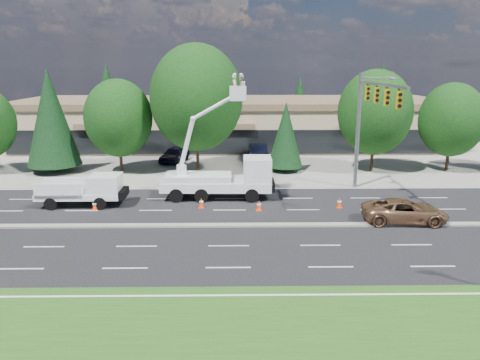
{
  "coord_description": "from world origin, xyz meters",
  "views": [
    {
      "loc": [
        0.28,
        -26.98,
        9.6
      ],
      "look_at": [
        0.69,
        2.0,
        2.4
      ],
      "focal_mm": 35.0,
      "sensor_mm": 36.0,
      "label": 1
    }
  ],
  "objects_px": {
    "signal_mast": "(367,114)",
    "bucket_truck": "(225,173)",
    "minivan": "(405,211)",
    "utility_pickup": "(86,193)"
  },
  "relations": [
    {
      "from": "signal_mast",
      "to": "utility_pickup",
      "type": "xyz_separation_m",
      "value": [
        -20.02,
        -2.59,
        -5.16
      ]
    },
    {
      "from": "signal_mast",
      "to": "minivan",
      "type": "xyz_separation_m",
      "value": [
        0.9,
        -6.44,
        -5.33
      ]
    },
    {
      "from": "bucket_truck",
      "to": "signal_mast",
      "type": "bearing_deg",
      "value": 5.69
    },
    {
      "from": "bucket_truck",
      "to": "minivan",
      "type": "height_order",
      "value": "bucket_truck"
    },
    {
      "from": "signal_mast",
      "to": "bucket_truck",
      "type": "height_order",
      "value": "signal_mast"
    },
    {
      "from": "utility_pickup",
      "to": "minivan",
      "type": "xyz_separation_m",
      "value": [
        20.91,
        -3.85,
        -0.18
      ]
    },
    {
      "from": "signal_mast",
      "to": "minivan",
      "type": "distance_m",
      "value": 8.41
    },
    {
      "from": "signal_mast",
      "to": "minivan",
      "type": "relative_size",
      "value": 1.96
    },
    {
      "from": "signal_mast",
      "to": "minivan",
      "type": "height_order",
      "value": "signal_mast"
    },
    {
      "from": "utility_pickup",
      "to": "bucket_truck",
      "type": "distance_m",
      "value": 9.82
    }
  ]
}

